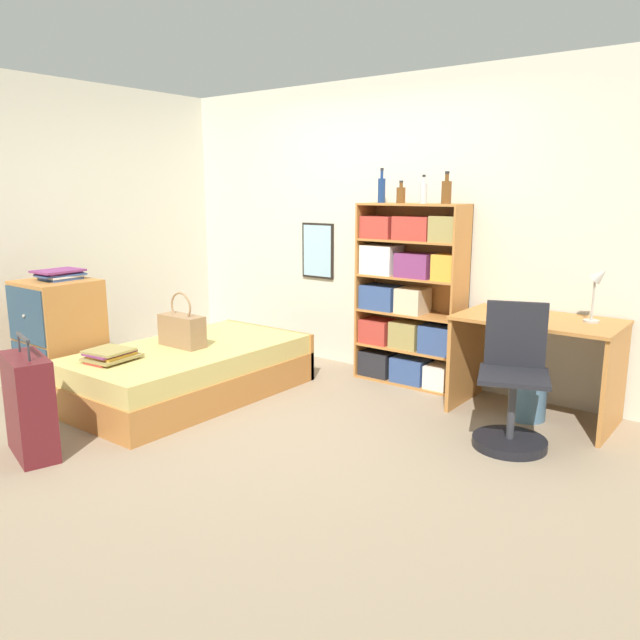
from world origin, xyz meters
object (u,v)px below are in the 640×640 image
bookcase (408,299)px  desk_lamp (598,284)px  suitcase (30,406)px  waste_bin (527,400)px  book_stack_on_bed (111,355)px  desk (536,350)px  desk_chair (512,400)px  handbag (182,330)px  bottle_green (382,189)px  bottle_clear (424,192)px  dresser (60,338)px  bed (191,371)px  bottle_blue (446,191)px  magazine_pile_on_dresser (60,274)px  bottle_brown (401,195)px

bookcase → desk_lamp: 1.55m
suitcase → waste_bin: bearing=48.3°
book_stack_on_bed → bookcase: size_ratio=0.25×
desk → desk_chair: 0.64m
handbag → bottle_green: bearing=56.2°
bottle_clear → desk: bearing=-8.7°
dresser → bottle_clear: bearing=41.8°
suitcase → desk_lamp: desk_lamp is taller
desk_lamp → desk_chair: size_ratio=0.43×
book_stack_on_bed → waste_bin: size_ratio=1.36×
desk_lamp → bed: bearing=-154.7°
bookcase → desk_lamp: size_ratio=3.81×
bottle_blue → bottle_clear: bearing=178.3°
bottle_green → bottle_clear: (0.42, -0.03, -0.02)m
waste_bin → desk_chair: bearing=-81.9°
bed → desk_lamp: size_ratio=4.76×
magazine_pile_on_dresser → bottle_brown: (2.01, 1.90, 0.62)m
bookcase → desk_lamp: (1.53, -0.09, 0.28)m
bottle_clear → bottle_green: bearing=175.3°
suitcase → bottle_green: 3.19m
bottle_clear → desk_lamp: size_ratio=0.57×
desk_lamp → desk_chair: desk_lamp is taller
bottle_clear → desk_chair: bearing=-34.5°
bookcase → bottle_clear: 0.89m
bed → bottle_clear: 2.37m
handbag → desk_lamp: desk_lamp is taller
bottle_green → bottle_clear: bearing=-4.7°
bed → bookcase: 1.90m
magazine_pile_on_dresser → desk_chair: bearing=19.4°
bottle_green → desk: 1.86m
magazine_pile_on_dresser → bottle_green: 2.73m
book_stack_on_bed → bookcase: 2.43m
bed → desk: bearing=27.0°
bottle_green → bottle_blue: bottle_green is taller
handbag → desk_lamp: 3.11m
magazine_pile_on_dresser → waste_bin: bearing=27.7°
handbag → book_stack_on_bed: handbag is taller
suitcase → desk_chair: size_ratio=0.83×
bookcase → bottle_green: 0.96m
suitcase → waste_bin: 3.39m
magazine_pile_on_dresser → bottle_clear: (2.21, 1.92, 0.64)m
bottle_brown → book_stack_on_bed: bearing=-122.2°
bookcase → bottle_clear: (0.12, -0.01, 0.89)m
bottle_green → bed: bearing=-122.8°
bottle_blue → magazine_pile_on_dresser: bearing=-141.5°
book_stack_on_bed → desk: (2.49, 1.85, 0.06)m
bottle_brown → bottle_blue: bottle_blue is taller
bottle_brown → desk: bearing=-6.1°
suitcase → bottle_brown: 3.19m
bottle_brown → dresser: bearing=-136.0°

